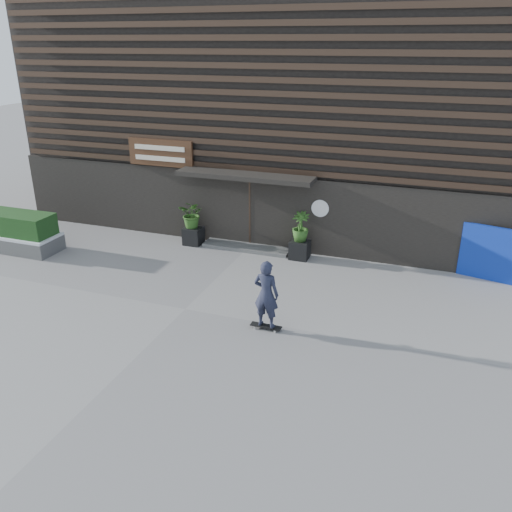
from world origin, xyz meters
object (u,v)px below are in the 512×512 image
at_px(planter_pot_right, 300,249).
at_px(planter_pot_left, 193,236).
at_px(skateboarder, 266,294).
at_px(blue_tarp, 491,254).
at_px(raised_bed, 11,241).

bearing_deg(planter_pot_right, planter_pot_left, 180.00).
bearing_deg(skateboarder, blue_tarp, 43.46).
relative_size(planter_pot_left, skateboarder, 0.33).
relative_size(planter_pot_left, raised_bed, 0.17).
relative_size(planter_pot_left, blue_tarp, 0.34).
height_order(planter_pot_left, planter_pot_right, same).
relative_size(raised_bed, blue_tarp, 2.01).
xyz_separation_m(blue_tarp, skateboarder, (-5.22, -4.95, 0.13)).
relative_size(planter_pot_right, skateboarder, 0.33).
bearing_deg(raised_bed, blue_tarp, 10.31).
distance_m(planter_pot_left, skateboarder, 6.32).
relative_size(planter_pot_right, raised_bed, 0.17).
distance_m(planter_pot_left, blue_tarp, 9.48).
xyz_separation_m(planter_pot_left, planter_pot_right, (3.80, 0.00, 0.00)).
relative_size(planter_pot_right, blue_tarp, 0.34).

